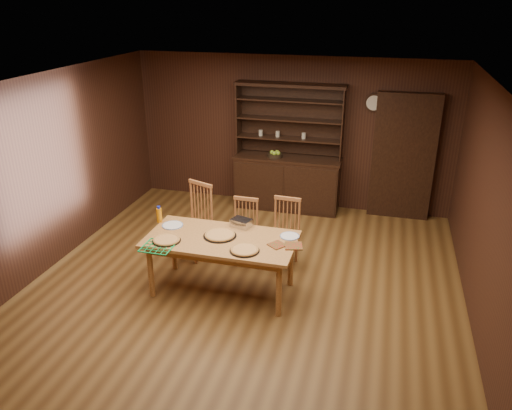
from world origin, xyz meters
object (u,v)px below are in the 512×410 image
(china_hutch, at_px, (287,176))
(chair_right, at_px, (285,230))
(dining_table, at_px, (221,244))
(chair_center, at_px, (244,228))
(chair_left, at_px, (197,218))
(juice_bottle, at_px, (159,215))

(china_hutch, bearing_deg, chair_right, -79.09)
(dining_table, xyz_separation_m, chair_center, (0.04, 0.88, -0.18))
(chair_left, relative_size, chair_center, 1.19)
(chair_left, distance_m, juice_bottle, 0.73)
(china_hutch, distance_m, dining_table, 2.88)
(china_hutch, relative_size, juice_bottle, 9.71)
(chair_left, relative_size, juice_bottle, 4.86)
(dining_table, distance_m, chair_left, 1.07)
(chair_center, distance_m, chair_right, 0.58)
(china_hutch, distance_m, juice_bottle, 2.89)
(china_hutch, bearing_deg, chair_center, -95.78)
(china_hutch, height_order, chair_left, china_hutch)
(china_hutch, xyz_separation_m, chair_left, (-0.89, -2.02, -0.02))
(china_hutch, xyz_separation_m, juice_bottle, (-1.18, -2.63, 0.26))
(chair_left, xyz_separation_m, chair_right, (1.27, 0.06, -0.07))
(chair_left, xyz_separation_m, juice_bottle, (-0.28, -0.61, 0.27))
(chair_center, height_order, chair_right, chair_right)
(chair_center, bearing_deg, juice_bottle, -145.79)
(china_hutch, distance_m, chair_left, 2.21)
(chair_center, relative_size, juice_bottle, 4.10)
(dining_table, bearing_deg, china_hutch, 85.15)
(chair_right, bearing_deg, juice_bottle, -153.69)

